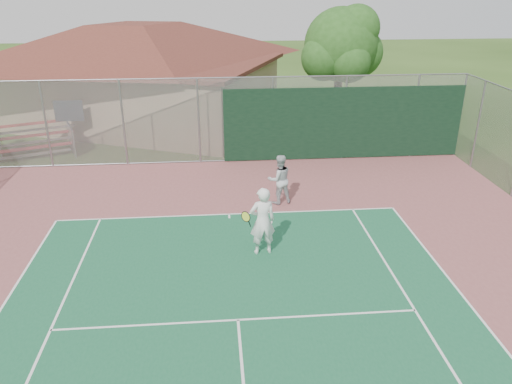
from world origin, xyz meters
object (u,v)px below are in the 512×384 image
player_grey_back (279,180)px  tree (343,47)px  bleachers (34,138)px  player_white_front (262,222)px  clubhouse (138,64)px

player_grey_back → tree: bearing=-127.2°
bleachers → player_white_front: size_ratio=1.97×
clubhouse → bleachers: clubhouse is taller
bleachers → player_grey_back: (9.98, -6.27, 0.22)m
tree → player_grey_back: (-4.37, -9.66, -3.07)m
tree → clubhouse: bearing=171.7°
tree → player_grey_back: 11.04m
clubhouse → player_white_front: 15.45m
clubhouse → tree: tree is taller
tree → player_white_front: tree is taller
player_white_front → player_grey_back: size_ratio=1.14×
tree → player_grey_back: tree is taller
player_white_front → player_grey_back: player_white_front is taller
player_white_front → tree: bearing=-120.6°
clubhouse → player_grey_back: 12.82m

